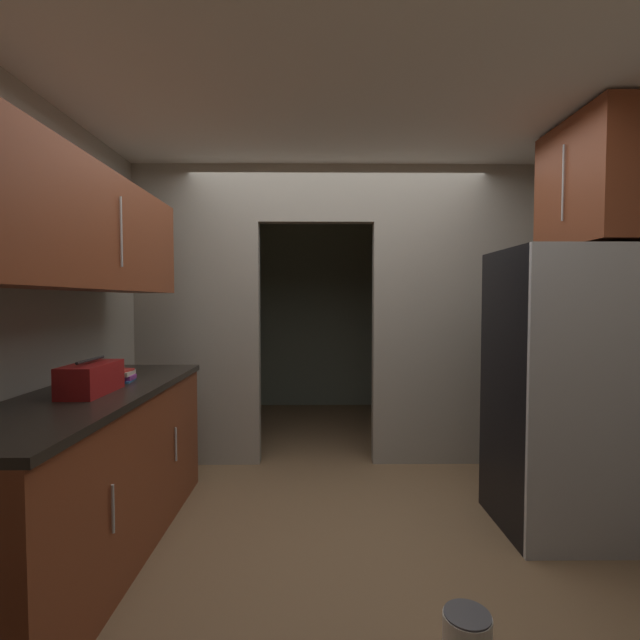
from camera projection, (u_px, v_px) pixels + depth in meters
The scene contains 11 objects.
ground at pixel (346, 539), 2.68m from camera, with size 20.00×20.00×0.00m, color brown.
kitchen_overhead_slab at pixel (343, 120), 2.95m from camera, with size 3.86×6.57×0.06m, color silver.
kitchen_partition at pixel (343, 308), 3.91m from camera, with size 3.46×0.12×2.57m.
adjoining_room_shell at pixel (331, 312), 5.50m from camera, with size 3.46×2.27×2.57m.
refrigerator at pixel (560, 390), 2.78m from camera, with size 0.72×0.74×1.73m.
lower_cabinet_run at pixel (93, 475), 2.47m from camera, with size 0.65×2.07×0.92m.
upper_cabinet_counterside at pixel (87, 232), 2.41m from camera, with size 0.36×1.86×0.63m.
upper_cabinet_fridgeside at pixel (592, 183), 2.83m from camera, with size 0.36×0.80×0.79m.
boombox at pixel (90, 379), 2.39m from camera, with size 0.20×0.40×0.19m.
book_stack at pixel (122, 375), 2.75m from camera, with size 0.15×0.17×0.08m.
paint_can at pixel (467, 635), 1.80m from camera, with size 0.19×0.19×0.17m.
Camera 1 is at (-0.18, -2.62, 1.42)m, focal length 25.30 mm.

